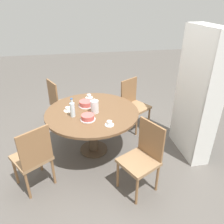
{
  "coord_description": "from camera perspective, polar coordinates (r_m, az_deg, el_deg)",
  "views": [
    {
      "loc": [
        2.92,
        -0.22,
        2.27
      ],
      "look_at": [
        0.0,
        0.31,
        0.69
      ],
      "focal_mm": 35.0,
      "sensor_mm": 36.0,
      "label": 1
    }
  ],
  "objects": [
    {
      "name": "chair_a",
      "position": [
        2.95,
        -19.93,
        -10.87
      ],
      "size": [
        0.58,
        0.58,
        0.94
      ],
      "rotation": [
        0.0,
        0.0,
        5.31
      ],
      "color": "olive",
      "rests_on": "ground_plane"
    },
    {
      "name": "chair_c",
      "position": [
        4.1,
        5.66,
        2.28
      ],
      "size": [
        0.58,
        0.58,
        0.94
      ],
      "rotation": [
        0.0,
        0.0,
        8.43
      ],
      "color": "olive",
      "rests_on": "ground_plane"
    },
    {
      "name": "ground_plane",
      "position": [
        3.71,
        -4.75,
        -9.82
      ],
      "size": [
        14.0,
        14.0,
        0.0
      ],
      "primitive_type": "plane",
      "color": "#56514C"
    },
    {
      "name": "cup_b",
      "position": [
        3.75,
        -6.06,
        4.04
      ],
      "size": [
        0.13,
        0.13,
        0.06
      ],
      "color": "white",
      "rests_on": "dining_table"
    },
    {
      "name": "cup_c",
      "position": [
        3.37,
        -11.46,
        0.67
      ],
      "size": [
        0.13,
        0.13,
        0.06
      ],
      "color": "white",
      "rests_on": "dining_table"
    },
    {
      "name": "coffee_pot",
      "position": [
        3.23,
        -4.57,
        1.53
      ],
      "size": [
        0.12,
        0.12,
        0.23
      ],
      "color": "silver",
      "rests_on": "dining_table"
    },
    {
      "name": "dining_table",
      "position": [
        3.37,
        -5.16,
        -1.66
      ],
      "size": [
        1.41,
        1.41,
        0.73
      ],
      "color": "#473828",
      "rests_on": "ground_plane"
    },
    {
      "name": "cup_a",
      "position": [
        2.94,
        -0.69,
        -3.03
      ],
      "size": [
        0.13,
        0.13,
        0.06
      ],
      "color": "white",
      "rests_on": "dining_table"
    },
    {
      "name": "bookshelf",
      "position": [
        3.45,
        21.02,
        3.71
      ],
      "size": [
        0.83,
        0.28,
        1.95
      ],
      "rotation": [
        0.0,
        0.0,
        3.14
      ],
      "color": "silver",
      "rests_on": "ground_plane"
    },
    {
      "name": "cake_main",
      "position": [
        3.47,
        -6.81,
        2.18
      ],
      "size": [
        0.24,
        0.24,
        0.09
      ],
      "color": "silver",
      "rests_on": "dining_table"
    },
    {
      "name": "chair_b",
      "position": [
        2.81,
        7.96,
        -11.45
      ],
      "size": [
        0.57,
        0.57,
        0.94
      ],
      "rotation": [
        0.0,
        0.0,
        6.76
      ],
      "color": "olive",
      "rests_on": "ground_plane"
    },
    {
      "name": "water_bottle",
      "position": [
        3.16,
        -10.3,
        0.74
      ],
      "size": [
        0.07,
        0.07,
        0.29
      ],
      "color": "silver",
      "rests_on": "dining_table"
    },
    {
      "name": "cake_second",
      "position": [
        3.08,
        -6.34,
        -1.43
      ],
      "size": [
        0.21,
        0.21,
        0.08
      ],
      "color": "silver",
      "rests_on": "dining_table"
    },
    {
      "name": "chair_d",
      "position": [
        4.22,
        -13.25,
        2.45
      ],
      "size": [
        0.56,
        0.56,
        0.94
      ],
      "rotation": [
        0.0,
        0.0,
        9.88
      ],
      "color": "olive",
      "rests_on": "ground_plane"
    }
  ]
}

